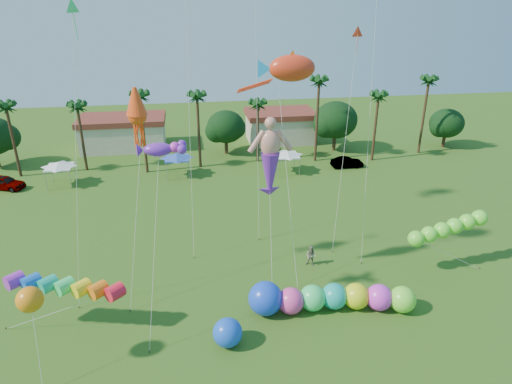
{
  "coord_description": "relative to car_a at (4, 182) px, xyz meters",
  "views": [
    {
      "loc": [
        -4.39,
        -18.51,
        21.63
      ],
      "look_at": [
        0.0,
        10.0,
        9.0
      ],
      "focal_mm": 32.0,
      "sensor_mm": 36.0,
      "label": 1
    }
  ],
  "objects": [
    {
      "name": "tree_line",
      "position": [
        30.06,
        8.13,
        3.46
      ],
      "size": [
        69.46,
        8.91,
        11.0
      ],
      "color": "#3A2819",
      "rests_on": "ground"
    },
    {
      "name": "buildings_row",
      "position": [
        23.4,
        14.13,
        1.18
      ],
      "size": [
        35.0,
        7.0,
        4.0
      ],
      "color": "beige",
      "rests_on": "ground"
    },
    {
      "name": "tent_row",
      "position": [
        20.49,
        0.46,
        1.93
      ],
      "size": [
        31.0,
        4.0,
        0.6
      ],
      "color": "white",
      "rests_on": "ground"
    },
    {
      "name": "car_a",
      "position": [
        0.0,
        0.0,
        0.0
      ],
      "size": [
        5.19,
        3.49,
        1.64
      ],
      "primitive_type": "imported",
      "rotation": [
        0.0,
        0.0,
        1.22
      ],
      "color": "#4C4C54",
      "rests_on": "ground"
    },
    {
      "name": "car_b",
      "position": [
        42.99,
        0.81,
        -0.12
      ],
      "size": [
        4.27,
        1.49,
        1.41
      ],
      "primitive_type": "imported",
      "rotation": [
        0.0,
        0.0,
        1.57
      ],
      "color": "#4C4C54",
      "rests_on": "ground"
    },
    {
      "name": "spectator_b",
      "position": [
        31.89,
        -21.9,
        0.11
      ],
      "size": [
        1.14,
        1.07,
        1.86
      ],
      "primitive_type": "imported",
      "rotation": [
        0.0,
        0.0,
        -0.55
      ],
      "color": "gray",
      "rests_on": "ground"
    },
    {
      "name": "caterpillar_inflatable",
      "position": [
        31.34,
        -27.94,
        0.24
      ],
      "size": [
        12.38,
        3.66,
        2.52
      ],
      "rotation": [
        0.0,
        0.0,
        -0.11
      ],
      "color": "#F13F9F",
      "rests_on": "ground"
    },
    {
      "name": "blue_ball",
      "position": [
        23.87,
        -30.47,
        0.17
      ],
      "size": [
        1.98,
        1.98,
        1.98
      ],
      "primitive_type": "sphere",
      "color": "blue",
      "rests_on": "ground"
    },
    {
      "name": "rainbow_tube",
      "position": [
        14.63,
        -27.82,
        2.33
      ],
      "size": [
        9.59,
        5.09,
        3.68
      ],
      "color": "#F91B35",
      "rests_on": "ground"
    },
    {
      "name": "green_worm",
      "position": [
        39.98,
        -24.21,
        2.4
      ],
      "size": [
        9.71,
        2.42,
        4.02
      ],
      "color": "#66F035",
      "rests_on": "ground"
    },
    {
      "name": "orange_ball_kite",
      "position": [
        12.43,
        -30.95,
        4.5
      ],
      "size": [
        1.69,
        2.86,
        6.1
      ],
      "color": "orange",
      "rests_on": "ground"
    },
    {
      "name": "merman_kite",
      "position": [
        28.07,
        -22.56,
        9.05
      ],
      "size": [
        2.71,
        4.56,
        12.84
      ],
      "color": "tan",
      "rests_on": "ground"
    },
    {
      "name": "fish_kite",
      "position": [
        29.82,
        -21.44,
        15.81
      ],
      "size": [
        5.37,
        6.94,
        17.71
      ],
      "color": "red",
      "rests_on": "ground"
    },
    {
      "name": "squid_kite",
      "position": [
        18.54,
        -21.15,
        12.65
      ],
      "size": [
        2.37,
        5.67,
        15.64
      ],
      "color": "#FF4814",
      "rests_on": "ground"
    },
    {
      "name": "lobster_kite",
      "position": [
        20.17,
        -26.53,
        11.79
      ],
      "size": [
        3.45,
        5.16,
        13.24
      ],
      "color": "purple",
      "rests_on": "ground"
    },
    {
      "name": "delta_kite_red",
      "position": [
        36.22,
        -16.97,
        17.41
      ],
      "size": [
        2.46,
        3.39,
        19.18
      ],
      "color": "red",
      "rests_on": "ground"
    },
    {
      "name": "delta_kite_green",
      "position": [
        15.19,
        -21.36,
        19.54
      ],
      "size": [
        2.51,
        4.24,
        21.36
      ],
      "color": "#36E575",
      "rests_on": "ground"
    }
  ]
}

